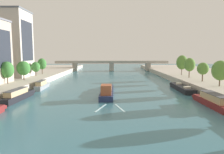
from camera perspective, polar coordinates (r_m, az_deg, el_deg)
barge_midriver at (r=50.79m, az=-1.17°, el=-3.98°), size 3.36×18.75×3.36m
wake_behind_barge at (r=38.91m, az=-0.25°, el=-8.69°), size 5.60×5.92×0.03m
moored_boat_left_far at (r=49.82m, az=-24.76°, el=-4.69°), size 2.57×12.69×2.55m
moored_boat_left_end at (r=63.23m, az=-18.92°, el=-2.21°), size 2.19×10.05×2.52m
moored_boat_right_gap_after at (r=44.65m, az=26.81°, el=-5.99°), size 2.88×13.37×2.62m
moored_boat_right_midway at (r=60.79m, az=19.32°, el=-2.91°), size 3.31×15.37×2.41m
tree_left_end_of_row at (r=63.17m, az=-27.27°, el=1.84°), size 3.61×3.61×6.15m
tree_left_second at (r=70.07m, az=-23.46°, el=2.28°), size 4.21×4.21×5.98m
tree_left_by_lamp at (r=80.62m, az=-20.51°, el=2.67°), size 3.21×3.21×5.34m
tree_left_far at (r=88.45m, az=-18.92°, el=3.51°), size 3.57×3.57×6.47m
tree_right_far at (r=58.16m, az=28.45°, el=1.61°), size 4.17×4.17×6.59m
tree_right_past_mid at (r=66.48m, az=24.48°, el=2.15°), size 3.37×3.37×5.70m
tree_right_by_lamp at (r=75.76m, az=21.25°, el=3.25°), size 3.78×3.78×6.87m
tree_right_nearest at (r=84.73m, az=19.36°, el=3.90°), size 4.33×4.33×7.76m
building_left_tall at (r=82.34m, az=-26.87°, el=8.36°), size 13.90×11.96×23.79m
bridge_far at (r=124.86m, az=0.10°, el=3.59°), size 69.00×4.40×6.14m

